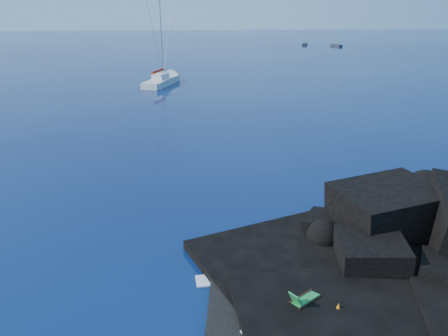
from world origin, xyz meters
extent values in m
plane|color=#040A3E|center=(0.00, 0.00, 0.00)|extent=(400.00, 400.00, 0.00)
cube|color=black|center=(4.50, 0.50, 0.00)|extent=(9.08, 6.86, 0.70)
cube|color=white|center=(2.51, -1.11, 0.38)|extent=(2.23, 1.65, 0.05)
cone|color=orange|center=(5.41, -0.30, 0.61)|extent=(0.43, 0.43, 0.52)
cube|color=#232328|center=(33.59, 120.53, 0.00)|extent=(2.50, 4.27, 0.54)
cube|color=#2A2B2F|center=(41.82, 115.66, 0.00)|extent=(2.60, 4.26, 0.54)
camera|label=1|loc=(-0.11, -14.23, 12.02)|focal=35.00mm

